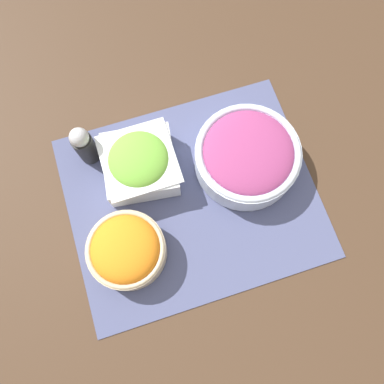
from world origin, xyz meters
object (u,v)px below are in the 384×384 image
object	(u,v)px
lettuce_bowl	(140,163)
pepper_shaker	(84,145)
carrot_bowl	(126,250)
onion_bowl	(247,155)

from	to	relation	value
lettuce_bowl	pepper_shaker	xyz separation A→B (m)	(-0.09, 0.06, 0.01)
carrot_bowl	pepper_shaker	bearing A→B (deg)	96.21
onion_bowl	carrot_bowl	bearing A→B (deg)	-158.86
carrot_bowl	lettuce_bowl	world-z (taller)	lettuce_bowl
carrot_bowl	onion_bowl	distance (m)	0.28
onion_bowl	pepper_shaker	bearing A→B (deg)	159.05
carrot_bowl	lettuce_bowl	distance (m)	0.16
onion_bowl	pepper_shaker	size ratio (longest dim) A/B	1.96
carrot_bowl	lettuce_bowl	bearing A→B (deg)	66.13
lettuce_bowl	onion_bowl	world-z (taller)	lettuce_bowl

